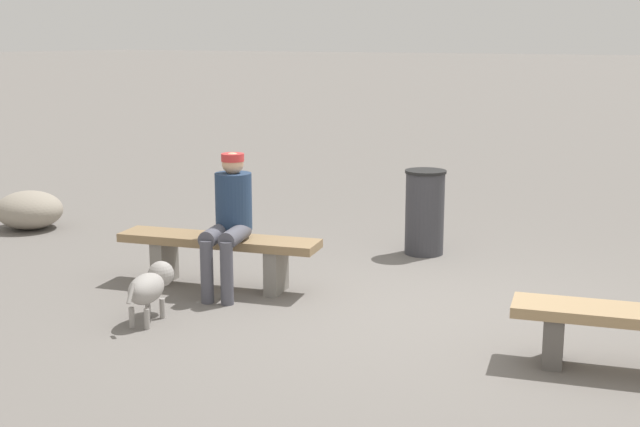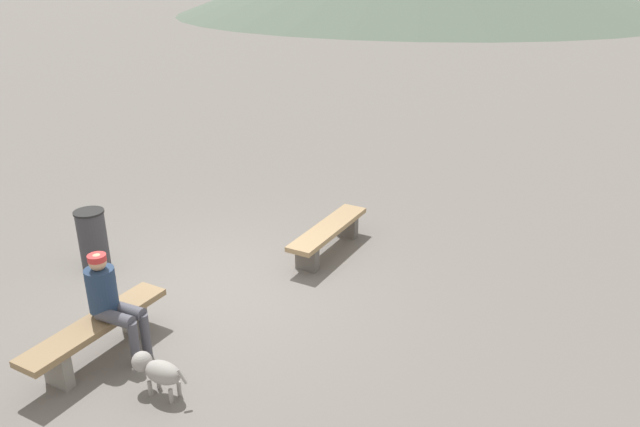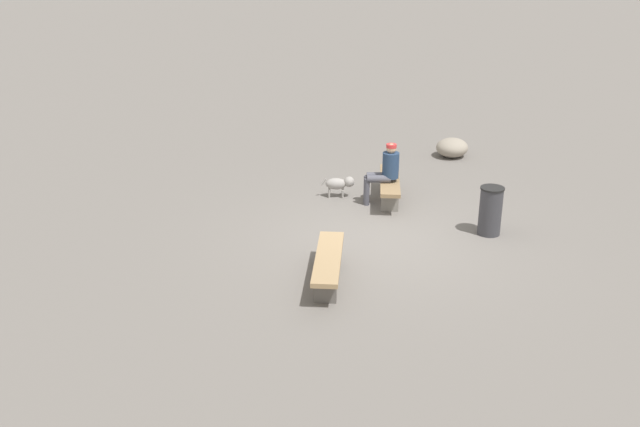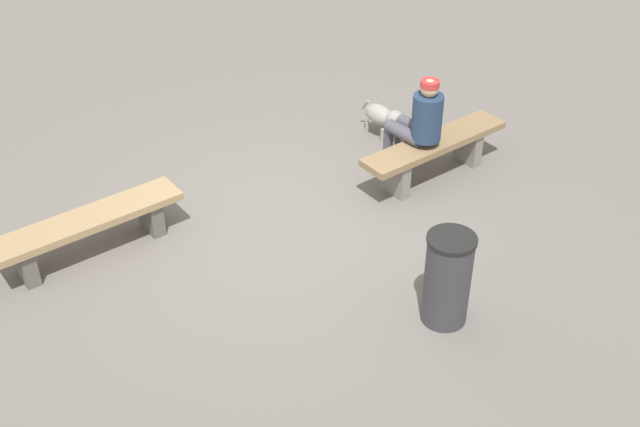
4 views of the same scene
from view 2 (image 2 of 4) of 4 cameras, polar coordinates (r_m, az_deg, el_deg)
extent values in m
cube|color=slate|center=(8.48, -9.98, -7.23)|extent=(210.00, 210.00, 0.06)
cube|color=#605B56|center=(9.81, 2.58, -1.21)|extent=(0.21, 0.35, 0.36)
cube|color=#605B56|center=(8.77, -1.21, -4.23)|extent=(0.21, 0.35, 0.36)
cube|color=#A3845B|center=(9.19, 0.80, -1.42)|extent=(1.92, 0.83, 0.08)
cube|color=gray|center=(7.67, -17.08, -9.48)|extent=(0.20, 0.35, 0.40)
cube|color=gray|center=(7.10, -23.45, -13.30)|extent=(0.20, 0.35, 0.40)
cube|color=#8C704C|center=(7.25, -20.37, -9.78)|extent=(1.89, 0.81, 0.08)
cylinder|color=navy|center=(7.15, -19.85, -6.75)|extent=(0.32, 0.32, 0.51)
sphere|color=#D8A87F|center=(7.00, -20.22, -4.32)|extent=(0.19, 0.19, 0.19)
cylinder|color=red|center=(6.97, -20.28, -3.93)|extent=(0.20, 0.20, 0.07)
cylinder|color=#4C4C56|center=(7.07, -18.73, -9.30)|extent=(0.28, 0.48, 0.15)
cylinder|color=#4C4C56|center=(7.08, -17.06, -11.68)|extent=(0.11, 0.11, 0.55)
cylinder|color=#4C4C56|center=(7.18, -17.76, -8.66)|extent=(0.28, 0.48, 0.15)
cylinder|color=#4C4C56|center=(7.19, -16.11, -11.00)|extent=(0.11, 0.11, 0.55)
ellipsoid|color=gray|center=(6.57, -14.60, -14.28)|extent=(0.34, 0.47, 0.23)
sphere|color=gray|center=(6.69, -16.42, -13.21)|extent=(0.21, 0.21, 0.21)
cylinder|color=gray|center=(6.73, -15.71, -15.54)|extent=(0.04, 0.04, 0.16)
cylinder|color=gray|center=(6.80, -14.97, -14.99)|extent=(0.04, 0.04, 0.16)
cylinder|color=gray|center=(6.58, -13.86, -16.34)|extent=(0.04, 0.04, 0.16)
cylinder|color=gray|center=(6.65, -13.13, -15.76)|extent=(0.04, 0.04, 0.16)
cylinder|color=gray|center=(6.41, -12.85, -14.76)|extent=(0.06, 0.12, 0.15)
cylinder|color=#38383D|center=(9.33, -20.59, -2.38)|extent=(0.40, 0.40, 0.85)
cylinder|color=black|center=(9.16, -20.96, 0.13)|extent=(0.43, 0.43, 0.03)
camera|label=1|loc=(7.39, 42.26, 1.56)|focal=47.73mm
camera|label=3|loc=(17.89, 15.50, 24.98)|focal=39.94mm
camera|label=4|loc=(13.94, -20.41, 24.27)|focal=45.19mm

